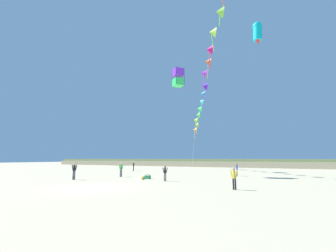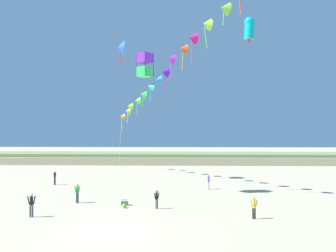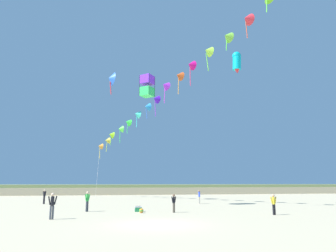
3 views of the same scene
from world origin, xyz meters
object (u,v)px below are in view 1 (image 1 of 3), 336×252
object	(u,v)px
person_near_left	(237,169)
person_mid_center	(134,166)
person_far_left	(165,172)
person_far_right	(121,169)
beach_ball	(143,178)
person_far_center	(74,170)
large_kite_low_lead	(178,78)
person_near_right	(234,177)
large_kite_mid_trail	(257,32)
large_kite_high_solo	(180,77)
beach_cooler	(148,177)

from	to	relation	value
person_near_left	person_mid_center	xyz separation A→B (m)	(-17.84, 2.60, 0.05)
person_far_left	person_far_right	xyz separation A→B (m)	(-7.14, 2.11, 0.12)
person_far_right	beach_ball	size ratio (longest dim) A/B	4.65
person_far_center	large_kite_low_lead	bearing A→B (deg)	53.34
person_far_left	beach_ball	world-z (taller)	person_far_left
person_near_left	person_near_right	world-z (taller)	same
person_mid_center	person_far_right	world-z (taller)	person_far_right
person_near_right	beach_ball	xyz separation A→B (m)	(-9.89, 3.32, -0.72)
person_far_center	large_kite_low_lead	distance (m)	17.21
person_near_right	large_kite_low_lead	world-z (taller)	large_kite_low_lead
person_near_right	person_far_right	size ratio (longest dim) A/B	0.93
person_far_right	large_kite_mid_trail	distance (m)	22.29
person_far_right	large_kite_high_solo	world-z (taller)	large_kite_high_solo
person_far_left	person_far_center	bearing A→B (deg)	-160.82
person_near_left	large_kite_low_lead	world-z (taller)	large_kite_low_lead
large_kite_low_lead	person_far_right	bearing A→B (deg)	-139.75
beach_cooler	person_far_left	bearing A→B (deg)	-24.70
person_mid_center	person_far_center	bearing A→B (deg)	-76.22
person_far_center	person_mid_center	bearing A→B (deg)	103.78
person_far_center	beach_cooler	xyz separation A→B (m)	(6.18, 4.44, -0.80)
person_far_center	large_kite_mid_trail	xyz separation A→B (m)	(17.68, 8.92, 15.23)
person_near_left	person_far_left	xyz separation A→B (m)	(-5.01, -9.86, -0.04)
person_far_center	beach_ball	world-z (taller)	person_far_center
person_near_left	beach_ball	bearing A→B (deg)	-128.45
person_near_left	beach_cooler	xyz separation A→B (m)	(-7.84, -8.55, -0.69)
person_far_left	beach_cooler	distance (m)	3.18
large_kite_low_lead	large_kite_high_solo	world-z (taller)	large_kite_high_solo
large_kite_low_lead	beach_ball	bearing A→B (deg)	-98.84
person_near_right	person_far_right	bearing A→B (deg)	159.91
beach_ball	person_near_right	bearing A→B (deg)	-18.59
person_far_center	large_kite_low_lead	xyz separation A→B (m)	(7.36, 9.89, 12.00)
large_kite_low_lead	beach_cooler	size ratio (longest dim) A/B	4.13
person_near_right	person_mid_center	distance (m)	25.40
person_far_left	large_kite_mid_trail	distance (m)	18.58
large_kite_high_solo	beach_ball	xyz separation A→B (m)	(3.19, -16.73, -17.01)
beach_ball	large_kite_mid_trail	bearing A→B (deg)	26.28
person_far_left	large_kite_high_solo	bearing A→B (deg)	109.11
large_kite_mid_trail	large_kite_low_lead	bearing A→B (deg)	174.61
person_near_right	beach_cooler	size ratio (longest dim) A/B	2.70
large_kite_mid_trail	large_kite_high_solo	size ratio (longest dim) A/B	0.77
person_near_left	person_near_right	bearing A→B (deg)	-80.37
person_far_right	beach_ball	xyz separation A→B (m)	(4.47, -1.92, -0.79)
large_kite_mid_trail	large_kite_high_solo	world-z (taller)	large_kite_high_solo
person_near_right	large_kite_low_lead	bearing A→B (deg)	131.84
large_kite_mid_trail	beach_ball	world-z (taller)	large_kite_mid_trail
person_near_right	person_far_left	bearing A→B (deg)	156.47
large_kite_low_lead	large_kite_mid_trail	world-z (taller)	large_kite_mid_trail
large_kite_high_solo	person_far_right	bearing A→B (deg)	-94.96
large_kite_high_solo	large_kite_mid_trail	bearing A→B (deg)	-37.45
beach_cooler	beach_ball	size ratio (longest dim) A/B	1.59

